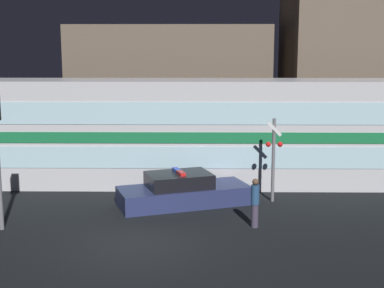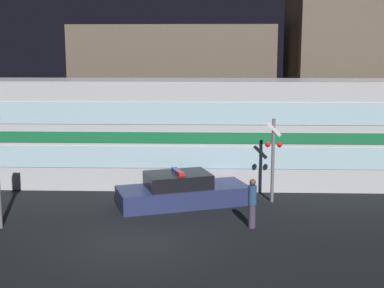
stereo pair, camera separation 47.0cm
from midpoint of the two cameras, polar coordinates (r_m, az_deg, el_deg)
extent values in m
plane|color=black|center=(16.41, -6.58, -10.65)|extent=(120.00, 120.00, 0.00)
cube|color=silver|center=(23.13, 0.17, 1.27)|extent=(23.91, 3.03, 4.52)
cube|color=#19723F|center=(21.62, 0.13, 0.66)|extent=(23.43, 0.03, 0.45)
cube|color=silver|center=(21.77, 0.13, -1.46)|extent=(22.72, 0.02, 0.90)
cube|color=silver|center=(21.48, 0.13, 3.28)|extent=(22.72, 0.02, 0.90)
cube|color=navy|center=(20.27, -1.54, -5.52)|extent=(5.21, 3.36, 0.70)
cube|color=black|center=(20.06, -2.08, -3.87)|extent=(2.75, 2.31, 0.53)
cube|color=red|center=(19.73, -1.86, -3.14)|extent=(0.37, 0.59, 0.12)
cube|color=blue|center=(20.25, -2.31, -2.80)|extent=(0.37, 0.59, 0.12)
cylinder|color=#3F384C|center=(17.82, 5.95, -7.62)|extent=(0.24, 0.24, 0.78)
cylinder|color=navy|center=(17.62, 5.99, -5.40)|extent=(0.28, 0.28, 0.65)
sphere|color=brown|center=(17.51, 6.02, -4.04)|extent=(0.21, 0.21, 0.21)
cylinder|color=slate|center=(20.58, 8.02, -1.75)|extent=(0.13, 0.13, 3.23)
sphere|color=red|center=(20.31, 7.49, -0.04)|extent=(0.20, 0.20, 0.20)
sphere|color=red|center=(20.37, 8.73, -0.04)|extent=(0.20, 0.20, 0.20)
cube|color=white|center=(20.29, 8.13, 1.60)|extent=(0.58, 0.03, 0.58)
cube|color=brown|center=(31.89, -2.76, 6.02)|extent=(11.44, 5.27, 7.13)
cube|color=brown|center=(32.69, 17.87, 8.43)|extent=(9.35, 6.81, 10.30)
camera|label=1|loc=(0.24, -90.63, -0.11)|focal=50.00mm
camera|label=2|loc=(0.24, 89.37, 0.11)|focal=50.00mm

